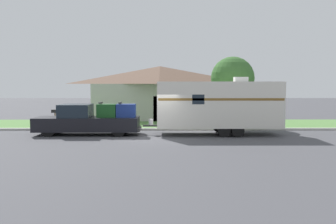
# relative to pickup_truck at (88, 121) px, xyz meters

# --- Properties ---
(ground_plane) EXTENTS (120.00, 120.00, 0.00)m
(ground_plane) POSITION_rel_pickup_truck_xyz_m (4.25, -1.51, -0.88)
(ground_plane) COLOR #47474C
(curb_strip) EXTENTS (80.00, 0.30, 0.14)m
(curb_strip) POSITION_rel_pickup_truck_xyz_m (4.25, 2.24, -0.81)
(curb_strip) COLOR beige
(curb_strip) RESTS_ON ground_plane
(lawn_strip) EXTENTS (80.00, 7.00, 0.03)m
(lawn_strip) POSITION_rel_pickup_truck_xyz_m (4.25, 5.89, -0.86)
(lawn_strip) COLOR #568442
(lawn_strip) RESTS_ON ground_plane
(house_across_street) EXTENTS (12.19, 7.11, 4.71)m
(house_across_street) POSITION_rel_pickup_truck_xyz_m (4.22, 11.19, 1.56)
(house_across_street) COLOR #B2B2A8
(house_across_street) RESTS_ON ground_plane
(pickup_truck) EXTENTS (6.41, 2.00, 2.01)m
(pickup_truck) POSITION_rel_pickup_truck_xyz_m (0.00, 0.00, 0.00)
(pickup_truck) COLOR black
(pickup_truck) RESTS_ON ground_plane
(travel_trailer) EXTENTS (8.38, 2.48, 3.54)m
(travel_trailer) POSITION_rel_pickup_truck_xyz_m (7.98, -0.00, 0.99)
(travel_trailer) COLOR black
(travel_trailer) RESTS_ON ground_plane
(mailbox) EXTENTS (0.48, 0.20, 1.34)m
(mailbox) POSITION_rel_pickup_truck_xyz_m (-2.95, 3.09, 0.15)
(mailbox) COLOR brown
(mailbox) RESTS_ON ground_plane
(tree_in_yard) EXTENTS (3.13, 3.13, 5.08)m
(tree_in_yard) POSITION_rel_pickup_truck_xyz_m (9.58, 4.27, 2.63)
(tree_in_yard) COLOR brown
(tree_in_yard) RESTS_ON ground_plane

